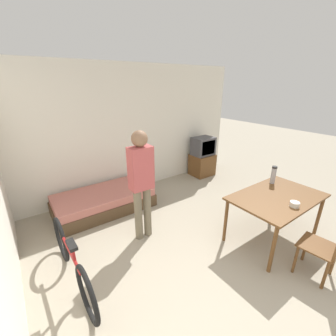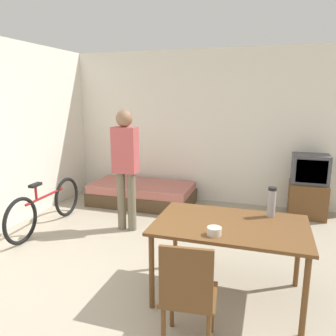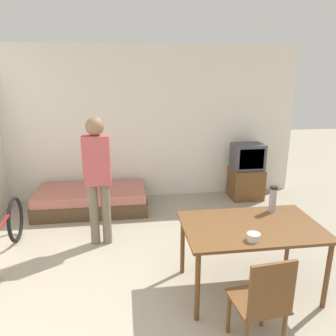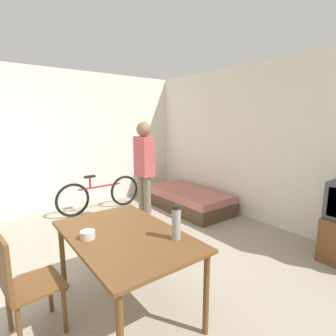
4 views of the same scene
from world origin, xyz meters
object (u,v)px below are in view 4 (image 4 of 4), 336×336
at_px(bicycle, 100,194).
at_px(mate_bowl, 88,235).
at_px(daybed, 188,199).
at_px(dining_table, 125,242).
at_px(thermos_flask, 176,221).
at_px(wooden_chair, 20,281).
at_px(person_standing, 144,166).

relative_size(bicycle, mate_bowl, 13.80).
bearing_deg(daybed, bicycle, -122.36).
relative_size(dining_table, mate_bowl, 11.41).
xyz_separation_m(daybed, thermos_flask, (2.18, -2.05, 0.73)).
distance_m(wooden_chair, bicycle, 3.08).
xyz_separation_m(wooden_chair, mate_bowl, (0.10, 0.52, 0.28)).
relative_size(person_standing, thermos_flask, 5.78).
distance_m(bicycle, mate_bowl, 2.94).
xyz_separation_m(dining_table, person_standing, (-1.61, 1.21, 0.33)).
bearing_deg(mate_bowl, daybed, 123.12).
relative_size(daybed, mate_bowl, 14.82).
bearing_deg(bicycle, mate_bowl, -24.29).
bearing_deg(mate_bowl, thermos_flask, 52.70).
bearing_deg(wooden_chair, dining_table, 75.96).
relative_size(wooden_chair, person_standing, 0.53).
bearing_deg(wooden_chair, bicycle, 146.13).
height_order(wooden_chair, person_standing, person_standing).
bearing_deg(mate_bowl, wooden_chair, -101.08).
distance_m(dining_table, thermos_flask, 0.52).
height_order(dining_table, bicycle, dining_table).
bearing_deg(dining_table, person_standing, 143.09).
bearing_deg(daybed, person_standing, -79.04).
height_order(dining_table, thermos_flask, thermos_flask).
bearing_deg(dining_table, wooden_chair, -104.04).
bearing_deg(dining_table, bicycle, 161.91).
bearing_deg(daybed, thermos_flask, -43.22).
relative_size(person_standing, mate_bowl, 13.98).
height_order(person_standing, thermos_flask, person_standing).
relative_size(dining_table, bicycle, 0.83).
relative_size(bicycle, thermos_flask, 5.70).
height_order(wooden_chair, bicycle, wooden_chair).
height_order(daybed, mate_bowl, mate_bowl).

